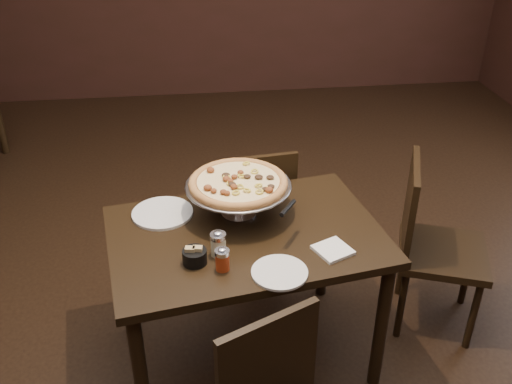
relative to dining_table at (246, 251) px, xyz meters
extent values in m
cube|color=black|center=(-0.08, 0.09, -0.63)|extent=(6.00, 7.00, 0.02)
cube|color=black|center=(0.00, 0.00, 0.08)|extent=(1.25, 0.94, 0.04)
cylinder|color=black|center=(-0.46, -0.40, -0.28)|extent=(0.06, 0.06, 0.68)
cylinder|color=black|center=(0.56, -0.24, -0.28)|extent=(0.06, 0.06, 0.68)
cylinder|color=black|center=(-0.56, 0.24, -0.28)|extent=(0.06, 0.06, 0.68)
cylinder|color=black|center=(0.46, 0.40, -0.28)|extent=(0.06, 0.06, 0.68)
cylinder|color=silver|center=(-0.01, 0.15, 0.10)|extent=(0.16, 0.16, 0.01)
cylinder|color=silver|center=(-0.01, 0.15, 0.17)|extent=(0.03, 0.03, 0.13)
cylinder|color=silver|center=(-0.01, 0.15, 0.23)|extent=(0.11, 0.11, 0.01)
cylinder|color=#99999D|center=(-0.01, 0.15, 0.24)|extent=(0.45, 0.45, 0.01)
torus|color=#99999D|center=(-0.01, 0.15, 0.24)|extent=(0.47, 0.47, 0.01)
cylinder|color=#9C5F2E|center=(-0.01, 0.15, 0.25)|extent=(0.42, 0.42, 0.01)
torus|color=#9C5F2E|center=(-0.01, 0.15, 0.25)|extent=(0.43, 0.43, 0.04)
cylinder|color=#D3B873|center=(-0.01, 0.15, 0.26)|extent=(0.36, 0.36, 0.01)
cylinder|color=beige|center=(-0.12, -0.14, 0.13)|extent=(0.06, 0.06, 0.08)
cylinder|color=silver|center=(-0.12, -0.14, 0.18)|extent=(0.06, 0.06, 0.02)
ellipsoid|color=silver|center=(-0.12, -0.14, 0.20)|extent=(0.03, 0.03, 0.01)
cylinder|color=maroon|center=(-0.12, -0.24, 0.13)|extent=(0.05, 0.05, 0.07)
cylinder|color=silver|center=(-0.12, -0.24, 0.17)|extent=(0.06, 0.06, 0.02)
ellipsoid|color=silver|center=(-0.12, -0.24, 0.19)|extent=(0.03, 0.03, 0.01)
cylinder|color=black|center=(-0.22, -0.18, 0.12)|extent=(0.10, 0.10, 0.06)
cube|color=tan|center=(-0.24, -0.18, 0.14)|extent=(0.04, 0.03, 0.06)
cube|color=tan|center=(-0.21, -0.18, 0.14)|extent=(0.04, 0.03, 0.06)
cube|color=white|center=(0.33, -0.18, 0.10)|extent=(0.18, 0.18, 0.01)
cylinder|color=white|center=(-0.35, 0.19, 0.10)|extent=(0.27, 0.27, 0.01)
cylinder|color=white|center=(0.10, -0.29, 0.10)|extent=(0.22, 0.22, 0.01)
cone|color=silver|center=(0.16, -0.07, 0.24)|extent=(0.16, 0.16, 0.00)
cylinder|color=black|center=(0.16, -0.07, 0.25)|extent=(0.09, 0.12, 0.02)
cube|color=black|center=(0.10, 0.64, -0.22)|extent=(0.43, 0.43, 0.04)
cube|color=black|center=(0.12, 0.47, 0.01)|extent=(0.39, 0.07, 0.41)
cylinder|color=black|center=(0.24, 0.82, -0.43)|extent=(0.03, 0.03, 0.38)
cylinder|color=black|center=(-0.08, 0.78, -0.43)|extent=(0.03, 0.03, 0.38)
cylinder|color=black|center=(0.27, 0.50, -0.43)|extent=(0.03, 0.03, 0.38)
cylinder|color=black|center=(-0.04, 0.47, -0.43)|extent=(0.03, 0.03, 0.38)
cube|color=black|center=(0.00, -0.65, 0.00)|extent=(0.36, 0.19, 0.41)
cube|color=black|center=(0.98, 0.13, -0.20)|extent=(0.53, 0.53, 0.04)
cube|color=black|center=(0.81, 0.20, 0.05)|extent=(0.17, 0.40, 0.43)
cylinder|color=black|center=(1.08, -0.08, -0.42)|extent=(0.04, 0.04, 0.40)
cylinder|color=black|center=(1.20, 0.23, -0.42)|extent=(0.04, 0.04, 0.40)
cylinder|color=black|center=(0.77, 0.03, -0.42)|extent=(0.04, 0.04, 0.40)
cylinder|color=black|center=(0.88, 0.35, -0.42)|extent=(0.04, 0.04, 0.40)
camera|label=1|loc=(-0.20, -1.99, 1.47)|focal=40.00mm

